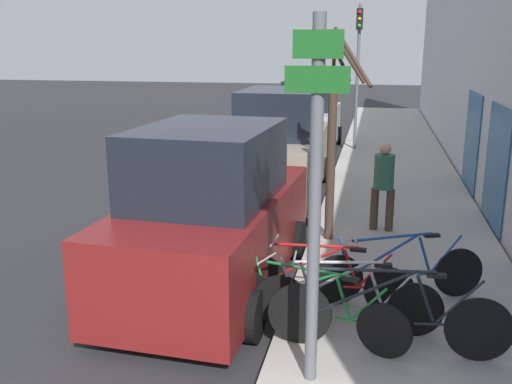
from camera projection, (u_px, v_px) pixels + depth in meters
ground_plane at (284, 195)px, 13.37m from camera, size 80.00×80.00×0.00m
sidewalk_curb at (395, 172)px, 15.49m from camera, size 3.20×32.00×0.15m
building_facade at (474, 53)px, 14.28m from camera, size 0.23×32.00×6.50m
signpost at (315, 198)px, 5.30m from camera, size 0.58×0.14×3.55m
bicycle_0 at (387, 316)px, 6.17m from camera, size 2.62×0.44×0.99m
bicycle_1 at (316, 308)px, 6.49m from camera, size 2.12×0.83×0.86m
bicycle_2 at (347, 301)px, 6.64m from camera, size 2.20×0.44×0.90m
bicycle_3 at (324, 281)px, 7.22m from camera, size 2.26×0.44×0.87m
bicycle_4 at (399, 272)px, 7.44m from camera, size 2.19×0.86×0.93m
parked_car_0 at (212, 217)px, 8.04m from camera, size 2.28×4.62×2.37m
parked_car_1 at (281, 148)px, 13.17m from camera, size 2.04×4.67×2.46m
parked_car_2 at (310, 119)px, 18.81m from camera, size 1.96×4.66×2.34m
pedestrian_near at (384, 180)px, 10.17m from camera, size 0.42×0.36×1.61m
street_tree at (334, 140)px, 9.53m from camera, size 0.73×1.59×3.56m
traffic_light at (358, 58)px, 17.87m from camera, size 0.20×0.30×4.50m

